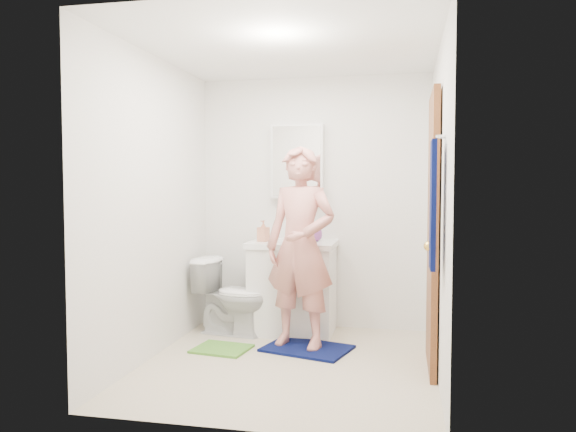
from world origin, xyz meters
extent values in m
cube|color=beige|center=(0.00, 0.00, -0.01)|extent=(2.20, 2.40, 0.02)
cube|color=white|center=(0.00, 0.00, 2.41)|extent=(2.20, 2.40, 0.02)
cube|color=silver|center=(0.00, 1.21, 1.20)|extent=(2.20, 0.02, 2.40)
cube|color=silver|center=(0.00, -1.21, 1.20)|extent=(2.20, 0.02, 2.40)
cube|color=silver|center=(-1.11, 0.00, 1.20)|extent=(0.02, 2.40, 2.40)
cube|color=silver|center=(1.11, 0.00, 1.20)|extent=(0.02, 2.40, 2.40)
cube|color=white|center=(-0.15, 0.91, 0.40)|extent=(0.75, 0.55, 0.80)
cube|color=white|center=(-0.15, 0.91, 0.83)|extent=(0.79, 0.59, 0.05)
cylinder|color=white|center=(-0.15, 0.91, 0.84)|extent=(0.40, 0.40, 0.03)
cylinder|color=silver|center=(-0.15, 1.09, 0.91)|extent=(0.03, 0.03, 0.12)
cube|color=white|center=(-0.15, 1.14, 1.60)|extent=(0.50, 0.12, 0.70)
cube|color=white|center=(-0.15, 1.08, 1.60)|extent=(0.46, 0.01, 0.66)
cube|color=brown|center=(1.07, 0.15, 1.02)|extent=(0.05, 0.80, 2.05)
sphere|color=gold|center=(1.03, -0.17, 0.95)|extent=(0.07, 0.07, 0.07)
cube|color=#070F43|center=(1.03, -0.57, 1.25)|extent=(0.03, 0.24, 0.80)
cylinder|color=silver|center=(1.07, -0.57, 1.67)|extent=(0.06, 0.02, 0.02)
imported|color=white|center=(-0.68, 0.75, 0.35)|extent=(0.73, 0.49, 0.70)
cube|color=#070F43|center=(0.08, 0.39, 0.01)|extent=(0.79, 0.65, 0.02)
cube|color=#559933|center=(-0.62, 0.24, 0.01)|extent=(0.49, 0.43, 0.02)
imported|color=tan|center=(-0.42, 0.86, 0.95)|extent=(0.11, 0.11, 0.19)
imported|color=#884190|center=(0.05, 0.99, 0.90)|extent=(0.17, 0.17, 0.10)
imported|color=tan|center=(0.01, 0.42, 0.86)|extent=(0.69, 0.54, 1.67)
camera|label=1|loc=(0.86, -4.15, 1.38)|focal=35.00mm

